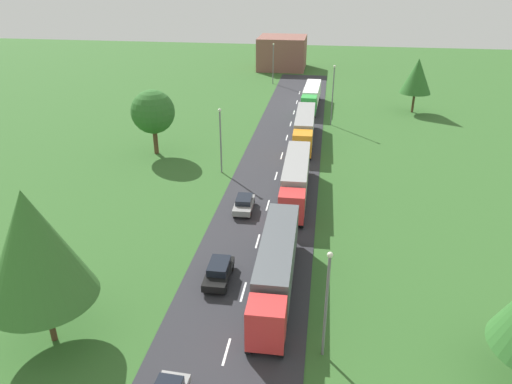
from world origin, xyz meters
name	(u,v)px	position (x,y,z in m)	size (l,w,h in m)	color
road	(262,227)	(0.00, 24.50, 0.03)	(10.00, 140.00, 0.06)	#2B2B30
lane_marking_centre	(252,260)	(0.00, 18.87, 0.07)	(0.16, 118.65, 0.01)	white
truck_lead	(276,265)	(2.37, 15.15, 2.24)	(2.64, 14.24, 3.79)	red
truck_second	(296,177)	(2.59, 31.77, 2.19)	(2.70, 14.37, 3.72)	red
truck_third	(304,127)	(2.50, 49.32, 2.19)	(2.72, 15.02, 3.70)	orange
truck_fourth	(311,96)	(2.65, 67.56, 2.07)	(2.87, 13.75, 3.46)	green
car_second	(219,271)	(-2.15, 15.68, 0.84)	(1.87, 4.27, 1.51)	black
car_third	(244,204)	(-2.22, 27.54, 0.81)	(1.92, 4.01, 1.43)	gray
lamppost_lead	(327,300)	(6.06, 8.96, 4.28)	(0.36, 0.36, 7.63)	slate
lamppost_second	(221,138)	(-6.56, 36.95, 4.37)	(0.36, 0.36, 7.79)	slate
lamppost_third	(333,93)	(6.15, 57.95, 5.04)	(0.36, 0.36, 9.11)	slate
lamppost_fourth	(273,61)	(-6.07, 84.98, 4.58)	(0.36, 0.36, 8.20)	slate
tree_oak	(33,246)	(-11.49, 7.68, 7.19)	(6.76, 6.76, 10.91)	#513823
tree_birch	(417,76)	(19.65, 67.13, 6.05)	(5.08, 5.08, 8.86)	#513823
tree_maple	(153,112)	(-16.40, 42.00, 5.58)	(5.56, 5.56, 8.38)	#513823
distant_building	(282,53)	(-5.85, 101.65, 3.68)	(10.95, 11.39, 7.36)	brown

